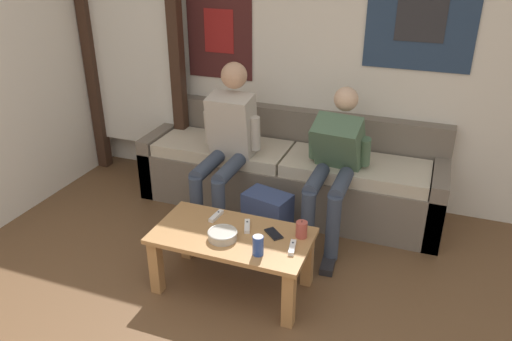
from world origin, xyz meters
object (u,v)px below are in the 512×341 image
Objects in this scene: coffee_table at (232,245)px; person_seated_adult at (226,141)px; game_controller_near_left at (216,216)px; person_seated_teen at (334,162)px; game_controller_far_center at (247,226)px; ceramic_bowl at (223,234)px; couch at (289,174)px; pillar_candle at (302,229)px; cell_phone at (274,234)px; drink_can_blue at (258,245)px; backpack at (267,221)px; game_controller_near_right at (292,247)px.

person_seated_adult reaches higher than coffee_table.
person_seated_adult is 8.50× the size of game_controller_near_left.
game_controller_far_center is at bearing -116.60° from person_seated_teen.
coffee_table is 5.35× the size of ceramic_bowl.
couch is 1.17m from pillar_candle.
couch is 1.15m from cell_phone.
coffee_table is 0.25m from game_controller_near_left.
drink_can_blue is at bearing -32.77° from coffee_table.
backpack is 0.66m from ceramic_bowl.
cell_phone is at bearing 85.62° from drink_can_blue.
drink_can_blue is (0.62, -0.97, -0.20)m from person_seated_adult.
drink_can_blue is 0.22m from game_controller_near_right.
game_controller_far_center is (0.05, -1.10, 0.14)m from couch.
person_seated_teen is 7.49× the size of game_controller_near_left.
pillar_candle is 0.59m from game_controller_near_left.
game_controller_far_center is at bearing 57.31° from coffee_table.
game_controller_near_right reaches higher than cell_phone.
drink_can_blue reaches higher than cell_phone.
ceramic_bowl is at bearing -68.17° from person_seated_adult.
couch is 21.32× the size of pillar_candle.
pillar_candle is 0.18m from cell_phone.
backpack is 2.91× the size of game_controller_far_center.
game_controller_near_left is (-0.59, 0.02, -0.04)m from pillar_candle.
cell_phone is at bearing 143.85° from game_controller_near_right.
coffee_table is at bearing -122.69° from game_controller_far_center.
couch is 5.85× the size of backpack.
game_controller_far_center is 0.18m from cell_phone.
game_controller_far_center is (-0.35, -0.02, -0.04)m from pillar_candle.
pillar_candle reaches higher than cell_phone.
person_seated_adult reaches higher than ceramic_bowl.
cell_phone is (0.24, -1.11, 0.13)m from couch.
game_controller_near_left is (-0.14, 0.22, -0.02)m from ceramic_bowl.
person_seated_adult is 10.64× the size of pillar_candle.
coffee_table is 6.75× the size of game_controller_near_right.
drink_can_blue reaches higher than pillar_candle.
game_controller_far_center is at bearing 175.62° from cell_phone.
backpack is 0.71m from game_controller_near_right.
ceramic_bowl is at bearing -96.83° from backpack.
person_seated_teen reaches higher than game_controller_far_center.
ceramic_bowl reaches higher than coffee_table.
person_seated_teen reaches higher than game_controller_near_left.
couch is 2.27× the size of person_seated_teen.
person_seated_adult is 0.88m from game_controller_far_center.
person_seated_adult reaches higher than pillar_candle.
person_seated_adult is 8.60× the size of cell_phone.
game_controller_far_center is at bearing -87.17° from couch.
coffee_table is 0.28m from cell_phone.
backpack is 0.76m from drink_can_blue.
person_seated_teen is at bearing 63.40° from game_controller_far_center.
game_controller_near_right is at bearing -36.15° from cell_phone.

